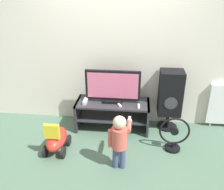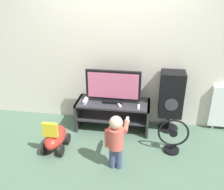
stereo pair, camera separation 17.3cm
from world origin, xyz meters
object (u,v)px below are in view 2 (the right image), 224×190
floor_fan (173,137)px  ride_on_toy (55,137)px  remote_primary (139,107)px  remote_secondary (119,105)px  child (116,138)px  game_console (86,100)px  television (113,87)px  speaker_tower (171,95)px

floor_fan → ride_on_toy: floor_fan is taller
floor_fan → remote_primary: bearing=144.7°
remote_secondary → ride_on_toy: (-0.84, -0.59, -0.29)m
remote_secondary → child: 0.83m
game_console → ride_on_toy: (-0.30, -0.62, -0.31)m
game_console → child: (0.61, -0.86, -0.05)m
television → speaker_tower: television is taller
remote_primary → remote_secondary: (-0.30, 0.03, 0.00)m
game_console → speaker_tower: 1.34m
television → ride_on_toy: television is taller
remote_primary → floor_fan: 0.67m
child → speaker_tower: size_ratio=0.77×
remote_primary → speaker_tower: 0.56m
television → child: bearing=-79.1°
remote_secondary → remote_primary: bearing=-4.9°
game_console → remote_primary: game_console is taller
television → floor_fan: size_ratio=1.62×
remote_secondary → ride_on_toy: bearing=-145.1°
remote_primary → ride_on_toy: size_ratio=0.25×
remote_primary → speaker_tower: speaker_tower is taller
remote_primary → ride_on_toy: (-1.14, -0.56, -0.29)m
television → game_console: bearing=-168.7°
remote_secondary → child: size_ratio=0.17×
remote_secondary → floor_fan: (0.81, -0.39, -0.25)m
remote_secondary → speaker_tower: speaker_tower is taller
child → ride_on_toy: size_ratio=1.46×
ride_on_toy → floor_fan: bearing=6.9°
game_console → remote_primary: (0.84, -0.06, -0.02)m
remote_primary → speaker_tower: bearing=26.2°
television → remote_primary: 0.50m
remote_secondary → floor_fan: 0.93m
television → child: size_ratio=1.12×
child → television: bearing=100.9°
remote_primary → floor_fan: (0.51, -0.36, -0.25)m
speaker_tower → remote_primary: bearing=-153.8°
game_console → child: 1.06m
television → floor_fan: television is taller
speaker_tower → ride_on_toy: size_ratio=1.90×
television → ride_on_toy: bearing=-135.9°
game_console → remote_secondary: game_console is taller
television → remote_secondary: bearing=-46.9°
child → ride_on_toy: 0.98m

